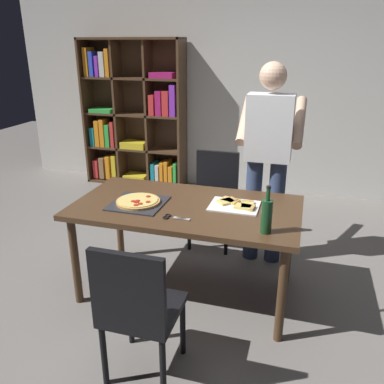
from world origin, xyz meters
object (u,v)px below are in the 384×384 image
chair_near_camera (137,306)px  bookshelf (134,119)px  dining_table (186,214)px  wine_bottle (267,215)px  chair_far_side (215,192)px  person_serving_pizza (268,154)px  pepperoni_pizza_on_tray (138,202)px  kitchen_scissors (172,217)px

chair_near_camera → bookshelf: size_ratio=0.46×
dining_table → wine_bottle: size_ratio=5.31×
dining_table → bookshelf: bearing=122.1°
chair_far_side → wine_bottle: 1.42m
chair_near_camera → bookshelf: bearing=114.2°
person_serving_pizza → pepperoni_pizza_on_tray: (-0.86, -0.79, -0.23)m
bookshelf → pepperoni_pizza_on_tray: 2.71m
bookshelf → chair_near_camera: bearing=-65.8°
dining_table → bookshelf: bookshelf is taller
wine_bottle → chair_near_camera: bearing=-134.1°
pepperoni_pizza_on_tray → kitchen_scissors: bearing=-27.6°
chair_far_side → pepperoni_pizza_on_tray: bearing=-109.3°
chair_far_side → bookshelf: (-1.49, 1.45, 0.39)m
dining_table → pepperoni_pizza_on_tray: bearing=-167.5°
bookshelf → person_serving_pizza: bookshelf is taller
dining_table → bookshelf: 2.82m
wine_bottle → chair_far_side: bearing=116.8°
chair_near_camera → chair_far_side: (0.00, 1.87, 0.00)m
pepperoni_pizza_on_tray → chair_near_camera: bearing=-67.5°
pepperoni_pizza_on_tray → wine_bottle: wine_bottle is taller
chair_near_camera → chair_far_side: same height
pepperoni_pizza_on_tray → wine_bottle: 1.00m
chair_far_side → pepperoni_pizza_on_tray: chair_far_side is taller
person_serving_pizza → chair_far_side: bearing=156.6°
chair_near_camera → wine_bottle: size_ratio=2.85×
chair_far_side → wine_bottle: (0.62, -1.23, 0.36)m
pepperoni_pizza_on_tray → kitchen_scissors: 0.37m
wine_bottle → bookshelf: bearing=128.3°
chair_near_camera → person_serving_pizza: person_serving_pizza is taller
chair_far_side → person_serving_pizza: bearing=-23.4°
chair_near_camera → kitchen_scissors: bearing=92.1°
chair_far_side → wine_bottle: wine_bottle is taller
chair_far_side → wine_bottle: size_ratio=2.85×
chair_far_side → dining_table: bearing=-90.0°
chair_far_side → person_serving_pizza: person_serving_pizza is taller
chair_near_camera → person_serving_pizza: (0.51, 1.65, 0.49)m
bookshelf → wine_bottle: 3.41m
dining_table → pepperoni_pizza_on_tray: pepperoni_pizza_on_tray is taller
bookshelf → dining_table: bearing=-57.9°
pepperoni_pizza_on_tray → kitchen_scissors: (0.33, -0.17, -0.01)m
chair_near_camera → chair_far_side: size_ratio=1.00×
person_serving_pizza → pepperoni_pizza_on_tray: bearing=-137.4°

